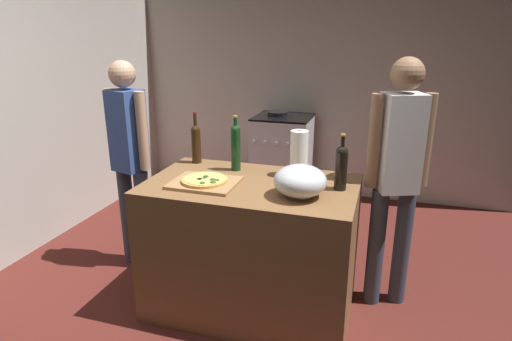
% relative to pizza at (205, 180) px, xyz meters
% --- Properties ---
extents(ground_plane, '(4.49, 3.63, 0.02)m').
position_rel_pizza_xyz_m(ground_plane, '(0.20, 0.90, -0.93)').
color(ground_plane, '#511E19').
extents(kitchen_wall_rear, '(4.49, 0.10, 2.60)m').
position_rel_pizza_xyz_m(kitchen_wall_rear, '(0.20, 2.46, 0.38)').
color(kitchen_wall_rear, '#BCB7AD').
rests_on(kitchen_wall_rear, ground_plane).
extents(kitchen_wall_left, '(0.10, 3.63, 2.60)m').
position_rel_pizza_xyz_m(kitchen_wall_left, '(-1.80, 0.90, 0.38)').
color(kitchen_wall_left, '#BCB7AD').
rests_on(kitchen_wall_left, ground_plane).
extents(counter, '(1.30, 0.78, 0.89)m').
position_rel_pizza_xyz_m(counter, '(0.26, 0.11, -0.48)').
color(counter, brown).
rests_on(counter, ground_plane).
extents(cutting_board, '(0.40, 0.32, 0.02)m').
position_rel_pizza_xyz_m(cutting_board, '(-0.00, 0.00, -0.02)').
color(cutting_board, '#9E7247').
rests_on(cutting_board, counter).
extents(pizza, '(0.28, 0.28, 0.03)m').
position_rel_pizza_xyz_m(pizza, '(0.00, 0.00, 0.00)').
color(pizza, tan).
rests_on(pizza, cutting_board).
extents(mixing_bowl, '(0.30, 0.30, 0.18)m').
position_rel_pizza_xyz_m(mixing_bowl, '(0.60, -0.02, 0.06)').
color(mixing_bowl, '#B2B2B7').
rests_on(mixing_bowl, counter).
extents(paper_towel_roll, '(0.11, 0.11, 0.30)m').
position_rel_pizza_xyz_m(paper_towel_roll, '(0.51, 0.34, 0.12)').
color(paper_towel_roll, white).
rests_on(paper_towel_roll, counter).
extents(wine_bottle_amber, '(0.06, 0.06, 0.37)m').
position_rel_pizza_xyz_m(wine_bottle_amber, '(0.08, 0.33, 0.14)').
color(wine_bottle_amber, '#143819').
rests_on(wine_bottle_amber, counter).
extents(wine_bottle_green, '(0.07, 0.07, 0.37)m').
position_rel_pizza_xyz_m(wine_bottle_green, '(-0.24, 0.41, 0.12)').
color(wine_bottle_green, '#331E0F').
rests_on(wine_bottle_green, counter).
extents(wine_bottle_clear, '(0.07, 0.07, 0.34)m').
position_rel_pizza_xyz_m(wine_bottle_clear, '(0.80, 0.16, 0.12)').
color(wine_bottle_clear, black).
rests_on(wine_bottle_clear, counter).
extents(stove, '(0.59, 0.58, 0.98)m').
position_rel_pizza_xyz_m(stove, '(-0.01, 2.06, -0.45)').
color(stove, '#B7B7BC').
rests_on(stove, ground_plane).
extents(person_in_stripes, '(0.37, 0.25, 1.59)m').
position_rel_pizza_xyz_m(person_in_stripes, '(-0.78, 0.38, -0.01)').
color(person_in_stripes, '#383D4C').
rests_on(person_in_stripes, ground_plane).
extents(person_in_red, '(0.38, 0.27, 1.65)m').
position_rel_pizza_xyz_m(person_in_red, '(1.12, 0.44, 0.04)').
color(person_in_red, '#383D4C').
rests_on(person_in_red, ground_plane).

